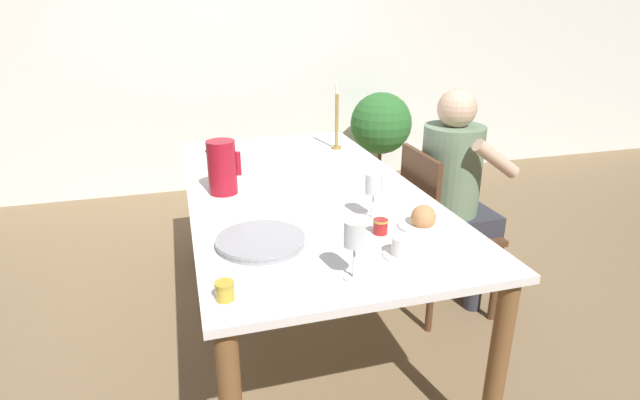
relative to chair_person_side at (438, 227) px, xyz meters
name	(u,v)px	position (x,y,z in m)	size (l,w,h in m)	color
ground_plane	(304,323)	(-0.71, 0.05, -0.49)	(20.00, 20.00, 0.00)	#7F6647
wall_back	(234,39)	(-0.71, 2.36, 0.81)	(10.00, 0.06, 2.60)	white
dining_table	(302,204)	(-0.71, 0.05, 0.19)	(1.05, 2.02, 0.76)	white
chair_person_side	(438,227)	(0.00, 0.00, 0.00)	(0.42, 0.42, 0.90)	#51331E
person_seated	(456,184)	(0.08, 0.01, 0.22)	(0.39, 0.41, 1.19)	#33333D
red_pitcher	(222,167)	(-1.08, 0.08, 0.40)	(0.15, 0.13, 0.24)	#A31423
wine_glass_water	(373,186)	(-0.53, -0.39, 0.41)	(0.07, 0.07, 0.19)	white
wine_glass_juice	(355,237)	(-0.77, -0.82, 0.42)	(0.07, 0.07, 0.20)	white
teacup_near_person	(403,248)	(-0.55, -0.72, 0.30)	(0.13, 0.13, 0.07)	white
serving_tray	(261,241)	(-1.01, -0.50, 0.29)	(0.32, 0.32, 0.03)	#9E9EA3
bread_plate	(423,220)	(-0.38, -0.52, 0.31)	(0.19, 0.19, 0.10)	white
jam_jar_amber	(380,226)	(-0.56, -0.53, 0.31)	(0.06, 0.06, 0.06)	#A81E1E
jam_jar_red	(225,290)	(-1.16, -0.82, 0.31)	(0.06, 0.06, 0.06)	gold
candlestick_tall	(337,124)	(-0.35, 0.66, 0.42)	(0.06, 0.06, 0.38)	olive
potted_plant	(381,126)	(0.48, 1.92, 0.09)	(0.54, 0.54, 0.87)	#4C4742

